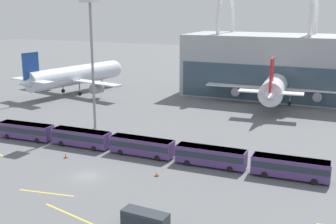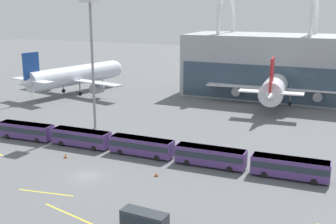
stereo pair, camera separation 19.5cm
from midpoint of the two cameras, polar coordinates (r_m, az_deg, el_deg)
ground_plane at (r=65.34m, az=-10.93°, el=-8.54°), size 440.00×440.00×0.00m
airliner_at_gate_near at (r=127.10m, az=-12.72°, el=4.82°), size 37.72×38.34×13.33m
airliner_at_gate_far at (r=114.28m, az=14.46°, el=3.74°), size 36.87×40.81×13.83m
shuttle_bus_0 at (r=85.57m, az=-18.75°, el=-2.32°), size 11.46×3.27×3.12m
shuttle_bus_1 at (r=78.39m, az=-11.76°, el=-3.32°), size 11.37×2.89×3.12m
shuttle_bus_2 at (r=72.26m, az=-3.66°, el=-4.53°), size 11.35×2.81×3.12m
shuttle_bus_3 at (r=67.73m, az=5.72°, el=-5.86°), size 11.39×2.94×3.12m
shuttle_bus_4 at (r=65.34m, az=16.16°, el=-7.12°), size 11.43×3.09×3.12m
service_van_foreground at (r=49.20m, az=-3.22°, el=-14.35°), size 5.54×2.27×2.37m
floodlight_mast at (r=86.69m, az=-10.42°, el=10.14°), size 3.05×3.05×26.45m
lane_stripe_2 at (r=61.16m, az=-16.25°, el=-10.47°), size 8.27×1.56×0.01m
lane_stripe_5 at (r=54.30m, az=-12.91°, el=-13.49°), size 9.99×2.61×0.01m
traffic_cone_0 at (r=64.10m, az=-1.63°, el=-8.44°), size 0.62×0.62×0.61m
traffic_cone_1 at (r=73.56m, az=-13.77°, el=-5.78°), size 0.59×0.59×0.81m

